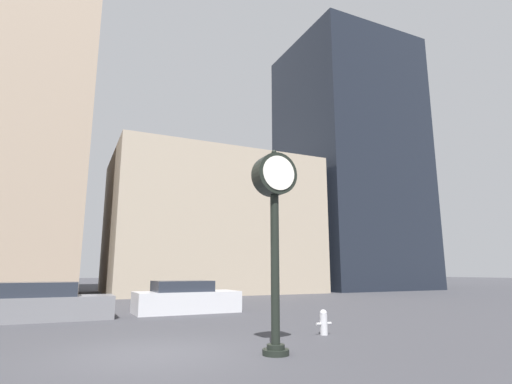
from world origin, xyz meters
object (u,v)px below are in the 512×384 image
(car_silver, at_px, (186,299))
(car_grey, at_px, (43,304))
(street_clock, at_px, (274,207))
(fire_hydrant_near, at_px, (324,322))

(car_silver, bearing_deg, car_grey, -175.32)
(street_clock, height_order, fire_hydrant_near, street_clock)
(car_grey, relative_size, fire_hydrant_near, 6.85)
(car_silver, bearing_deg, fire_hydrant_near, -76.76)
(car_silver, relative_size, fire_hydrant_near, 6.41)
(car_grey, relative_size, car_silver, 1.07)
(car_grey, distance_m, fire_hydrant_near, 10.27)
(street_clock, bearing_deg, fire_hydrant_near, 36.03)
(car_grey, xyz_separation_m, fire_hydrant_near, (7.40, -7.11, -0.23))
(car_grey, height_order, car_silver, car_grey)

